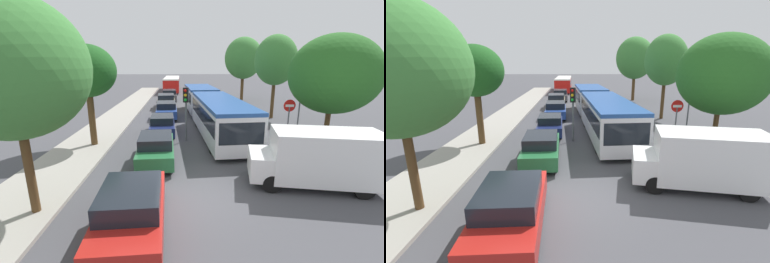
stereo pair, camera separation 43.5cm
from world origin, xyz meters
The scene contains 19 objects.
ground_plane centered at (0.00, 0.00, 0.00)m, with size 200.00×200.00×0.00m, color #47474C.
kerb_strip_left centered at (-6.15, 18.17, 0.07)m, with size 3.20×46.33×0.14m, color #9E998E.
articulated_bus centered at (1.94, 11.80, 1.47)m, with size 3.75×17.28×2.55m.
city_bus_rear centered at (-1.86, 36.33, 1.37)m, with size 2.48×10.99×2.36m.
queued_car_red centered at (-1.86, -1.75, 0.76)m, with size 2.02×4.38×1.49m.
queued_car_green centered at (-1.67, 3.86, 0.72)m, with size 1.92×4.18×1.43m.
queued_car_navy centered at (-1.69, 8.95, 0.69)m, with size 1.83×3.98×1.36m.
queued_car_blue centered at (-1.69, 14.39, 0.74)m, with size 1.97×4.28×1.46m.
queued_car_tan centered at (-2.00, 19.70, 0.77)m, with size 2.04×4.42×1.51m.
queued_car_graphite centered at (-1.84, 24.94, 0.74)m, with size 1.97×4.28×1.46m.
white_van centered at (5.08, 0.92, 1.24)m, with size 5.28×2.87×2.31m.
traffic_light centered at (-0.09, 7.31, 2.50)m, with size 0.37×0.39×3.40m.
no_entry_sign centered at (5.89, 5.98, 1.88)m, with size 0.70×0.08×2.82m.
direction_sign_post centered at (7.83, 8.82, 2.55)m, with size 0.42×1.37×3.60m.
tree_left_near centered at (-5.33, -0.63, 4.63)m, with size 4.39×4.39×6.81m.
tree_left_mid centered at (-5.61, 6.47, 4.39)m, with size 3.23×3.23×5.88m.
tree_right_near centered at (8.11, 5.74, 4.24)m, with size 4.86×4.86×6.43m.
tree_right_mid centered at (7.81, 13.94, 4.93)m, with size 3.59×3.59×7.17m.
tree_right_far centered at (7.71, 25.37, 5.35)m, with size 4.77×4.77×7.98m.
Camera 1 is at (-0.41, -8.45, 4.92)m, focal length 24.00 mm.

